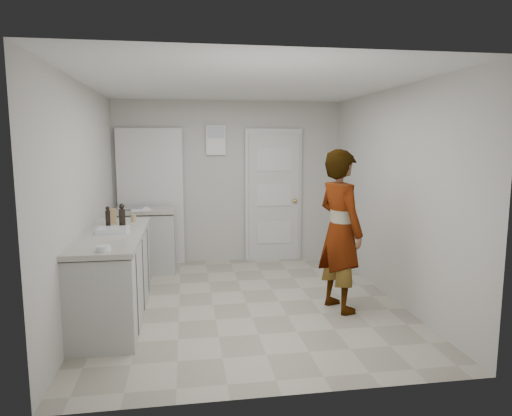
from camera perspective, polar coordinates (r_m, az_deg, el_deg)
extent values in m
plane|color=gray|center=(5.46, -1.22, -11.80)|extent=(4.00, 4.00, 0.00)
plane|color=beige|center=(7.14, -3.39, 3.23)|extent=(3.50, 0.00, 3.50)
plane|color=beige|center=(3.22, 3.47, -2.85)|extent=(3.50, 0.00, 3.50)
plane|color=beige|center=(5.23, -20.62, 0.91)|extent=(0.00, 4.00, 4.00)
plane|color=beige|center=(5.67, 16.57, 1.61)|extent=(0.00, 4.00, 4.00)
plane|color=silver|center=(5.17, -1.31, 15.24)|extent=(4.00, 4.00, 0.00)
cube|color=silver|center=(7.20, 2.23, 1.28)|extent=(0.80, 0.05, 2.00)
cube|color=silver|center=(7.23, 2.19, 1.54)|extent=(0.90, 0.04, 2.10)
sphere|color=tan|center=(7.23, 4.88, 0.88)|extent=(0.07, 0.07, 0.07)
cube|color=white|center=(7.07, -5.04, 8.44)|extent=(0.30, 0.02, 0.45)
cube|color=black|center=(7.12, -13.01, 1.16)|extent=(0.90, 0.05, 2.04)
cube|color=silver|center=(7.09, -13.03, 1.21)|extent=(0.98, 0.02, 2.10)
cube|color=#BABAB5|center=(5.15, -17.31, -8.38)|extent=(0.60, 1.90, 0.86)
cube|color=black|center=(5.27, -17.12, -12.45)|extent=(0.56, 1.86, 0.08)
cube|color=#B8B7A8|center=(5.04, -17.53, -3.25)|extent=(0.64, 1.96, 0.05)
cube|color=#BABAB5|center=(6.81, -13.52, -4.21)|extent=(0.80, 0.55, 0.86)
cube|color=black|center=(6.90, -13.41, -7.37)|extent=(0.75, 0.54, 0.08)
cube|color=#B8B7A8|center=(6.73, -13.65, -0.30)|extent=(0.84, 0.61, 0.05)
imported|color=silver|center=(5.13, 10.47, -2.82)|extent=(0.61, 0.76, 1.80)
cube|color=#A27C51|center=(5.55, -17.61, -1.02)|extent=(0.12, 0.07, 0.18)
cylinder|color=tan|center=(5.66, -15.05, -1.22)|extent=(0.06, 0.06, 0.09)
cylinder|color=black|center=(5.23, -16.39, -1.29)|extent=(0.07, 0.07, 0.22)
sphere|color=black|center=(5.21, -16.45, 0.21)|extent=(0.06, 0.06, 0.06)
cylinder|color=black|center=(5.33, -18.02, -1.31)|extent=(0.05, 0.05, 0.20)
sphere|color=black|center=(5.31, -18.08, -0.03)|extent=(0.05, 0.05, 0.05)
cube|color=silver|center=(5.02, -17.48, -2.67)|extent=(0.32, 0.23, 0.06)
cube|color=white|center=(5.02, -17.48, -2.75)|extent=(0.28, 0.19, 0.04)
cylinder|color=silver|center=(4.21, -18.53, -4.82)|extent=(0.12, 0.12, 0.05)
sphere|color=white|center=(4.20, -18.82, -4.85)|extent=(0.04, 0.04, 0.04)
sphere|color=white|center=(4.22, -18.24, -4.78)|extent=(0.04, 0.04, 0.04)
cube|color=white|center=(6.69, -14.38, -0.11)|extent=(0.35, 0.41, 0.01)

